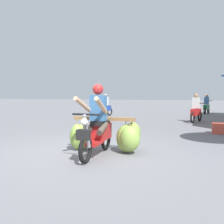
{
  "coord_description": "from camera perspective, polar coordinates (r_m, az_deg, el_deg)",
  "views": [
    {
      "loc": [
        2.38,
        -4.96,
        1.34
      ],
      "look_at": [
        0.35,
        0.83,
        0.9
      ],
      "focal_mm": 38.69,
      "sensor_mm": 36.0,
      "label": 1
    }
  ],
  "objects": [
    {
      "name": "motorbike_distant_ahead_right",
      "position": [
        12.46,
        19.23,
        0.3
      ],
      "size": [
        0.68,
        1.57,
        1.4
      ],
      "color": "black",
      "rests_on": "ground"
    },
    {
      "name": "motorbike_distant_ahead_left",
      "position": [
        18.12,
        21.43,
        1.35
      ],
      "size": [
        0.62,
        1.59,
        1.4
      ],
      "color": "black",
      "rests_on": "ground"
    },
    {
      "name": "motorbike_main_loaded",
      "position": [
        5.54,
        -1.27,
        -4.91
      ],
      "size": [
        1.76,
        1.8,
        1.58
      ],
      "color": "black",
      "rests_on": "ground"
    },
    {
      "name": "ground_plane",
      "position": [
        5.66,
        -6.19,
        -9.61
      ],
      "size": [
        120.0,
        120.0,
        0.0
      ],
      "primitive_type": "plane",
      "color": "slate"
    },
    {
      "name": "produce_crate",
      "position": [
        9.12,
        24.31,
        -3.58
      ],
      "size": [
        0.56,
        0.4,
        0.36
      ],
      "primitive_type": "cube",
      "color": "#CC4C38",
      "rests_on": "ground"
    },
    {
      "name": "motorbike_distant_far_ahead",
      "position": [
        15.19,
        -1.62,
        1.16
      ],
      "size": [
        0.66,
        1.58,
        1.4
      ],
      "color": "black",
      "rests_on": "ground"
    }
  ]
}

